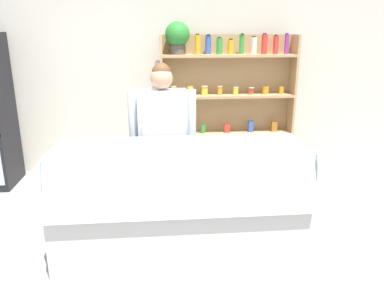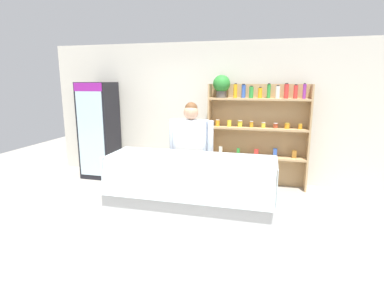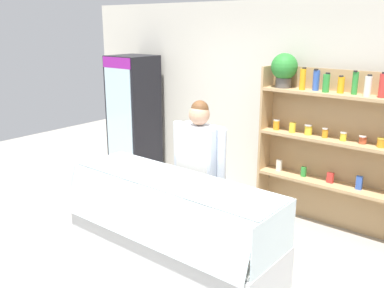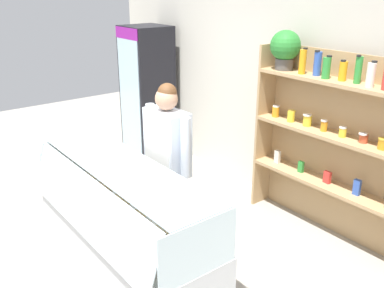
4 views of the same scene
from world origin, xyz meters
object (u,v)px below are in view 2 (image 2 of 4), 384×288
at_px(drinks_fridge, 99,130).
at_px(deli_display_case, 190,207).
at_px(shelving_unit, 252,123).
at_px(shop_clerk, 191,148).

bearing_deg(drinks_fridge, deli_display_case, -36.87).
bearing_deg(shelving_unit, drinks_fridge, -176.21).
bearing_deg(deli_display_case, shop_clerk, 103.02).
xyz_separation_m(shelving_unit, shop_clerk, (-0.80, -1.40, -0.21)).
distance_m(drinks_fridge, deli_display_case, 3.06).
relative_size(drinks_fridge, shop_clerk, 1.17).
distance_m(drinks_fridge, shelving_unit, 3.07).
relative_size(drinks_fridge, shelving_unit, 0.94).
xyz_separation_m(shelving_unit, deli_display_case, (-0.66, -2.00, -0.89)).
xyz_separation_m(deli_display_case, shop_clerk, (-0.14, 0.59, 0.68)).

